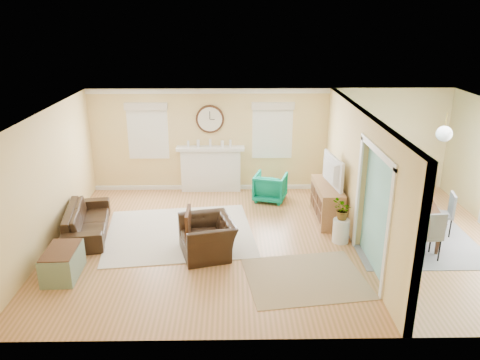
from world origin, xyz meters
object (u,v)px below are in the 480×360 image
(sofa, at_px, (87,221))
(eames_chair, at_px, (207,237))
(dining_table, at_px, (407,218))
(green_chair, at_px, (270,187))
(credenza, at_px, (327,202))

(sofa, height_order, eames_chair, eames_chair)
(dining_table, bearing_deg, eames_chair, 111.83)
(sofa, bearing_deg, green_chair, -75.61)
(green_chair, height_order, credenza, credenza)
(eames_chair, height_order, dining_table, eames_chair)
(eames_chair, bearing_deg, dining_table, 86.31)
(green_chair, bearing_deg, credenza, 152.96)
(eames_chair, xyz_separation_m, credenza, (2.55, 1.56, 0.05))
(credenza, relative_size, dining_table, 0.75)
(sofa, distance_m, eames_chair, 2.69)
(credenza, xyz_separation_m, dining_table, (1.53, -0.73, -0.06))
(credenza, height_order, dining_table, credenza)
(eames_chair, xyz_separation_m, green_chair, (1.39, 2.68, -0.01))
(sofa, height_order, green_chair, green_chair)
(green_chair, distance_m, credenza, 1.61)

